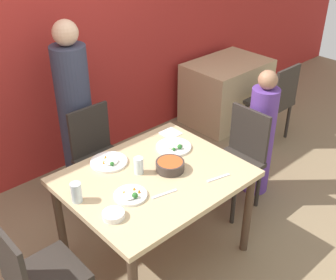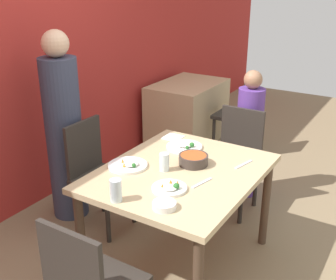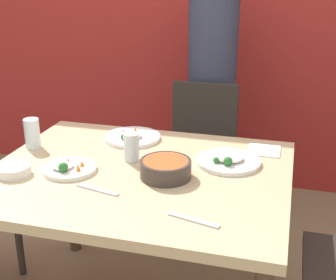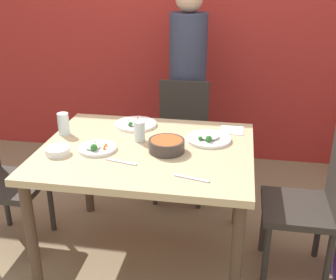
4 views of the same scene
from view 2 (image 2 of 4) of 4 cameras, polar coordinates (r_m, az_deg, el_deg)
name	(u,v)px [view 2 (image 2 of 4)]	position (r m, az deg, el deg)	size (l,w,h in m)	color
ground_plane	(180,262)	(3.17, 1.59, -16.15)	(10.00, 10.00, 0.00)	#847051
wall_back	(10,54)	(3.60, -20.59, 10.87)	(10.00, 0.06, 2.70)	#A82823
dining_table	(181,182)	(2.82, 1.73, -5.67)	(1.19, 0.97, 0.74)	tan
chair_adult_spot	(96,171)	(3.40, -9.67, -4.21)	(0.40, 0.40, 0.88)	#2D2823
chair_child_spot	(236,157)	(3.65, 9.14, -2.23)	(0.40, 0.40, 0.88)	#2D2823
person_adult	(64,134)	(3.50, -13.88, 0.79)	(0.30, 0.30, 1.56)	#33384C
person_child	(249,139)	(3.87, 10.89, 0.20)	(0.23, 0.23, 1.17)	#5B3893
bowl_curry	(193,160)	(2.85, 3.46, -2.65)	(0.20, 0.20, 0.07)	#3D332D
plate_rice_adult	(185,146)	(3.11, 2.26, -0.84)	(0.27, 0.27, 0.06)	white
plate_rice_child	(170,188)	(2.53, 0.26, -6.50)	(0.21, 0.21, 0.06)	white
plate_noodles	(128,165)	(2.83, -5.41, -3.41)	(0.26, 0.26, 0.05)	white
bowl_rice_small	(164,205)	(2.35, -0.50, -8.80)	(0.13, 0.13, 0.04)	white
glass_water_tall	(116,190)	(2.41, -7.07, -6.79)	(0.07, 0.07, 0.13)	silver
glass_water_short	(164,162)	(2.75, -0.52, -3.01)	(0.07, 0.07, 0.12)	silver
napkin_folded	(173,137)	(3.31, 0.69, 0.37)	(0.14, 0.14, 0.01)	white
fork_steel	(244,164)	(2.90, 10.20, -3.27)	(0.18, 0.06, 0.01)	silver
spoon_steel	(202,183)	(2.62, 4.62, -5.80)	(0.18, 0.06, 0.01)	silver
background_table	(187,112)	(5.12, 2.65, 3.79)	(0.95, 0.67, 0.72)	tan
chair_background	(240,112)	(4.81, 9.68, 3.75)	(0.40, 0.40, 0.88)	#2D2823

